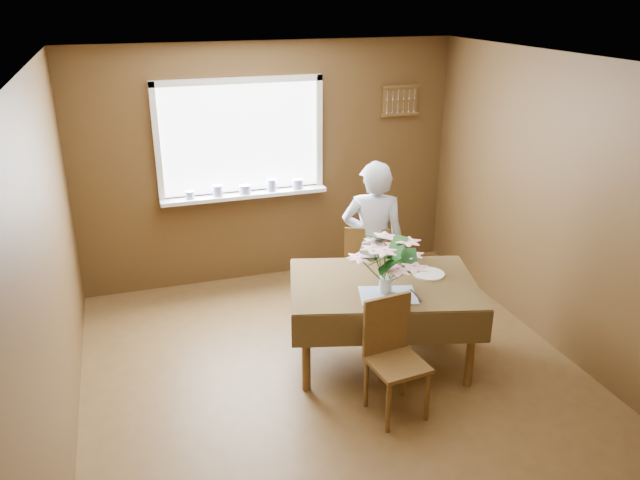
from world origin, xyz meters
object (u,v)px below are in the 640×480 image
object	(u,v)px
chair_far	(366,268)
flower_bouquet	(387,259)
dining_table	(383,292)
chair_near	(392,351)
seated_woman	(373,244)

from	to	relation	value
chair_far	flower_bouquet	distance (m)	1.07
dining_table	chair_near	xyz separation A→B (m)	(-0.19, -0.63, -0.16)
chair_near	seated_woman	bearing A→B (deg)	67.46
chair_far	seated_woman	xyz separation A→B (m)	(0.03, -0.07, 0.27)
dining_table	chair_near	bearing A→B (deg)	-91.64
chair_far	flower_bouquet	bearing A→B (deg)	100.55
dining_table	flower_bouquet	bearing A→B (deg)	-94.49
seated_woman	flower_bouquet	bearing A→B (deg)	95.81
dining_table	chair_far	xyz separation A→B (m)	(0.16, 0.75, -0.13)
seated_woman	flower_bouquet	xyz separation A→B (m)	(-0.25, -0.85, 0.24)
chair_near	seated_woman	xyz separation A→B (m)	(0.37, 1.30, 0.29)
chair_far	flower_bouquet	size ratio (longest dim) A/B	1.82
seated_woman	flower_bouquet	world-z (taller)	seated_woman
chair_far	seated_woman	bearing A→B (deg)	134.50
chair_far	seated_woman	size ratio (longest dim) A/B	0.61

